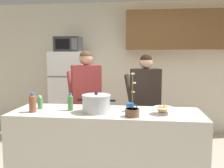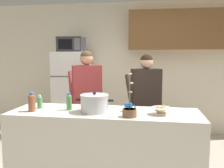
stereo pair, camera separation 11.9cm
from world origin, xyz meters
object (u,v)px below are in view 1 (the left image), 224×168
(refrigerator, at_px, (70,94))
(bottle_far_corner, at_px, (70,102))
(potted_orchid, at_px, (132,111))
(person_near_pot, at_px, (86,93))
(bottle_mid_counter, at_px, (33,103))
(person_by_sink, at_px, (145,97))
(coffee_mug, at_px, (130,107))
(bottle_near_edge, at_px, (40,102))
(cooking_pot, at_px, (96,103))
(microwave, at_px, (68,44))
(bread_bowl, at_px, (163,110))

(refrigerator, xyz_separation_m, bottle_far_corner, (0.57, -1.85, 0.21))
(refrigerator, relative_size, potted_orchid, 3.43)
(person_near_pot, bearing_deg, potted_orchid, -52.89)
(bottle_mid_counter, bearing_deg, person_by_sink, 34.39)
(person_by_sink, distance_m, potted_orchid, 0.95)
(potted_orchid, bearing_deg, coffee_mug, 97.51)
(bottle_far_corner, height_order, potted_orchid, potted_orchid)
(bottle_near_edge, relative_size, bottle_far_corner, 0.79)
(person_near_pot, xyz_separation_m, cooking_pot, (0.30, -0.79, 0.01))
(cooking_pot, distance_m, bottle_near_edge, 0.71)
(coffee_mug, relative_size, bottle_mid_counter, 0.59)
(cooking_pot, xyz_separation_m, bottle_near_edge, (-0.70, 0.09, -0.02))
(microwave, distance_m, bottle_mid_counter, 2.10)
(microwave, height_order, potted_orchid, microwave)
(microwave, distance_m, bread_bowl, 2.61)
(refrigerator, relative_size, bottle_mid_counter, 7.36)
(refrigerator, distance_m, potted_orchid, 2.44)
(microwave, xyz_separation_m, person_by_sink, (1.44, -1.09, -0.79))
(cooking_pot, bearing_deg, bottle_near_edge, 172.42)
(cooking_pot, distance_m, bread_bowl, 0.74)
(coffee_mug, distance_m, potted_orchid, 0.25)
(bottle_near_edge, xyz_separation_m, potted_orchid, (1.11, -0.24, -0.02))
(refrigerator, distance_m, coffee_mug, 2.21)
(cooking_pot, xyz_separation_m, coffee_mug, (0.38, 0.10, -0.05))
(person_by_sink, bearing_deg, bottle_far_corner, -139.93)
(refrigerator, distance_m, person_by_sink, 1.83)
(coffee_mug, bearing_deg, microwave, 125.33)
(refrigerator, bearing_deg, coffee_mug, -55.00)
(microwave, xyz_separation_m, cooking_pot, (0.89, -1.88, -0.74))
(microwave, bearing_deg, bottle_near_edge, -84.15)
(refrigerator, relative_size, microwave, 3.37)
(potted_orchid, bearing_deg, refrigerator, 122.27)
(microwave, relative_size, bread_bowl, 2.26)
(potted_orchid, bearing_deg, bottle_mid_counter, 176.55)
(bread_bowl, relative_size, potted_orchid, 0.45)
(potted_orchid, bearing_deg, bottle_far_corner, 164.40)
(refrigerator, height_order, bottle_far_corner, refrigerator)
(bottle_mid_counter, xyz_separation_m, bottle_far_corner, (0.40, 0.14, -0.01))
(cooking_pot, bearing_deg, bread_bowl, -0.21)
(bread_bowl, bearing_deg, bottle_far_corner, 176.87)
(potted_orchid, bearing_deg, cooking_pot, 160.15)
(refrigerator, distance_m, bottle_near_edge, 1.83)
(bottle_near_edge, bearing_deg, person_by_sink, 28.97)
(cooking_pot, xyz_separation_m, bottle_far_corner, (-0.32, 0.06, -0.00))
(bread_bowl, distance_m, bottle_mid_counter, 1.46)
(person_near_pot, distance_m, bottle_near_edge, 0.80)
(bottle_near_edge, height_order, potted_orchid, potted_orchid)
(person_by_sink, distance_m, cooking_pot, 0.97)
(person_near_pot, xyz_separation_m, bottle_mid_counter, (-0.42, -0.87, 0.02))
(cooking_pot, bearing_deg, bottle_far_corner, 170.15)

